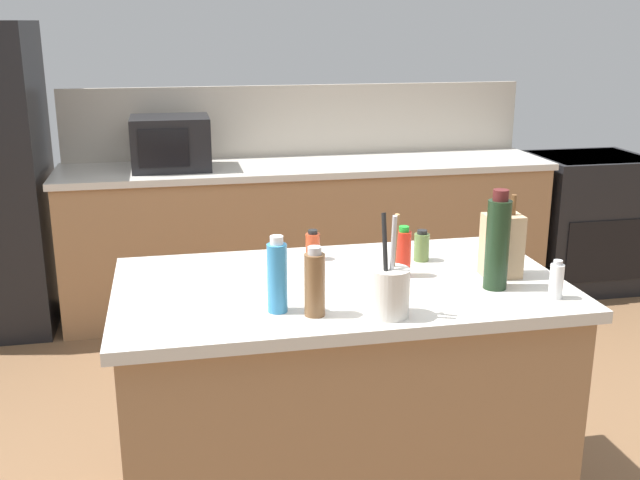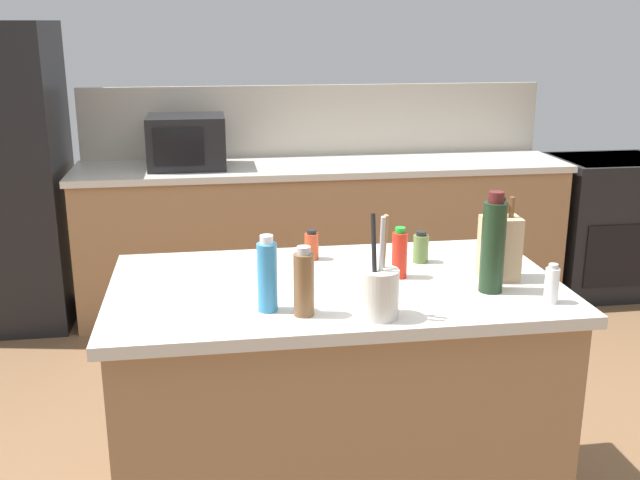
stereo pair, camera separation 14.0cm
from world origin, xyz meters
name	(u,v)px [view 1 (the left image)]	position (x,y,z in m)	size (l,w,h in m)	color
back_counter_run	(308,235)	(0.30, 2.20, 0.47)	(3.07, 0.66, 0.94)	#936B47
wall_backsplash	(299,120)	(0.30, 2.52, 1.17)	(3.03, 0.03, 0.46)	#B2A899
kitchen_island	(339,405)	(0.00, 0.00, 0.47)	(1.53, 0.86, 0.94)	#936B47
range_oven	(585,221)	(2.26, 2.20, 0.47)	(0.76, 0.65, 0.92)	black
microwave	(171,143)	(-0.54, 2.20, 1.10)	(0.46, 0.39, 0.31)	black
knife_block	(502,245)	(0.56, -0.05, 1.05)	(0.14, 0.11, 0.29)	tan
utensil_crock	(390,290)	(0.08, -0.32, 1.02)	(0.12, 0.12, 0.32)	beige
hot_sauce_bottle	(403,253)	(0.23, 0.02, 1.02)	(0.05, 0.05, 0.18)	red
pepper_grinder	(315,283)	(-0.14, -0.27, 1.04)	(0.06, 0.06, 0.22)	brown
dish_soap_bottle	(277,276)	(-0.25, -0.22, 1.05)	(0.06, 0.06, 0.24)	#3384BC
wine_bottle	(497,243)	(0.49, -0.16, 1.10)	(0.08, 0.08, 0.34)	black
salt_shaker	(556,281)	(0.64, -0.29, 1.00)	(0.05, 0.05, 0.13)	silver
spice_jar_paprika	(313,246)	(-0.04, 0.27, 0.99)	(0.05, 0.05, 0.11)	#B73D1E
spice_jar_oregano	(422,246)	(0.35, 0.18, 0.99)	(0.06, 0.06, 0.12)	#567038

